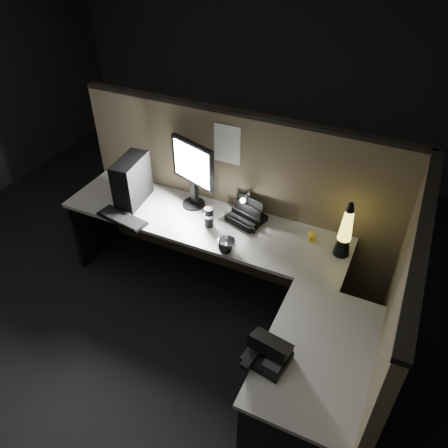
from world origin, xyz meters
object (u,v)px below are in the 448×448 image
at_px(keyboard, 122,219).
at_px(lava_lamp, 345,234).
at_px(pc_tower, 132,181).
at_px(monitor, 193,168).
at_px(desk_phone, 267,352).

relative_size(keyboard, lava_lamp, 0.99).
bearing_deg(lava_lamp, pc_tower, -177.42).
bearing_deg(keyboard, monitor, 55.69).
relative_size(monitor, lava_lamp, 1.29).
distance_m(pc_tower, lava_lamp, 1.70).
height_order(monitor, lava_lamp, monitor).
relative_size(monitor, desk_phone, 2.13).
bearing_deg(lava_lamp, monitor, 175.58).
distance_m(keyboard, desk_phone, 1.64).
bearing_deg(monitor, pc_tower, -140.90).
distance_m(monitor, lava_lamp, 1.25).
bearing_deg(desk_phone, monitor, 142.66).
bearing_deg(desk_phone, pc_tower, 157.36).
xyz_separation_m(pc_tower, keyboard, (0.06, -0.26, -0.18)).
height_order(pc_tower, monitor, monitor).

